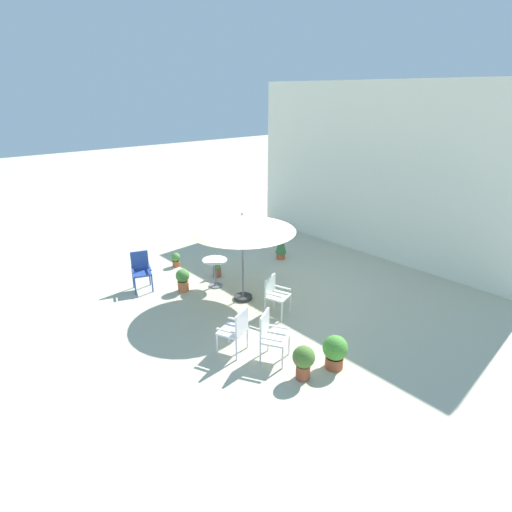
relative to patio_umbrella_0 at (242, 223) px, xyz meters
name	(u,v)px	position (x,y,z in m)	size (l,w,h in m)	color
ground_plane	(256,298)	(0.15, 0.27, -1.92)	(60.00, 60.00, 0.00)	beige
villa_facade	(377,172)	(0.15, 5.02, 0.59)	(9.17, 0.30, 5.04)	white
patio_umbrella_0	(242,223)	(0.00, 0.00, 0.00)	(2.48, 2.48, 2.18)	#2D2D2D
cafe_table_0	(215,268)	(-1.02, -0.08, -1.41)	(0.64, 0.64, 0.75)	white
patio_chair_0	(275,293)	(1.05, 0.06, -1.38)	(0.58, 0.59, 0.91)	silver
patio_chair_1	(141,268)	(-2.16, -1.57, -1.37)	(0.59, 0.58, 0.97)	#2D4A98
patio_chair_2	(236,328)	(1.65, -1.52, -1.39)	(0.61, 0.63, 0.92)	white
patio_chair_3	(271,333)	(2.23, -1.17, -1.38)	(0.64, 0.66, 0.96)	white
potted_plant_0	(176,259)	(-2.85, -0.16, -1.71)	(0.25, 0.25, 0.41)	#B95D2F
potted_plant_1	(183,279)	(-1.34, -0.86, -1.60)	(0.35, 0.34, 0.59)	#CF7041
potted_plant_2	(281,245)	(-1.28, 2.53, -1.49)	(0.33, 0.33, 0.81)	#BF5C34
potted_plant_3	(303,360)	(3.04, -1.14, -1.55)	(0.40, 0.40, 0.64)	#9D4C31
potted_plant_4	(217,265)	(-1.49, 0.31, -1.59)	(0.22, 0.22, 0.69)	#A5553C
potted_plant_5	(335,351)	(3.20, -0.47, -1.57)	(0.46, 0.46, 0.65)	#A14E31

